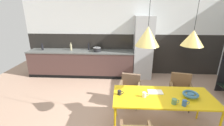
# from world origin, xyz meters

# --- Properties ---
(ground_plane) EXTENTS (9.07, 9.07, 0.00)m
(ground_plane) POSITION_xyz_m (0.00, 0.00, 0.00)
(ground_plane) COLOR tan
(back_wall_splashback_dark) EXTENTS (6.98, 0.12, 1.43)m
(back_wall_splashback_dark) POSITION_xyz_m (0.00, 2.79, 0.72)
(back_wall_splashback_dark) COLOR black
(back_wall_splashback_dark) RESTS_ON ground
(back_wall_panel_upper) EXTENTS (6.98, 0.12, 1.43)m
(back_wall_panel_upper) POSITION_xyz_m (0.00, 2.79, 2.15)
(back_wall_panel_upper) COLOR silver
(back_wall_panel_upper) RESTS_ON back_wall_splashback_dark
(kitchen_counter) EXTENTS (3.63, 0.63, 0.90)m
(kitchen_counter) POSITION_xyz_m (-1.54, 2.43, 0.45)
(kitchen_counter) COLOR #503632
(kitchen_counter) RESTS_ON ground
(refrigerator_column) EXTENTS (0.61, 0.60, 2.07)m
(refrigerator_column) POSITION_xyz_m (0.59, 2.43, 1.03)
(refrigerator_column) COLOR #ADAFB2
(refrigerator_column) RESTS_ON ground
(dining_table) EXTENTS (1.84, 0.79, 0.74)m
(dining_table) POSITION_xyz_m (0.64, -0.14, 0.70)
(dining_table) COLOR gold
(dining_table) RESTS_ON ground
(armchair_near_window) EXTENTS (0.56, 0.55, 0.80)m
(armchair_near_window) POSITION_xyz_m (1.30, 0.72, 0.51)
(armchair_near_window) COLOR brown
(armchair_near_window) RESTS_ON ground
(armchair_head_of_table) EXTENTS (0.56, 0.55, 0.75)m
(armchair_head_of_table) POSITION_xyz_m (0.09, 0.74, 0.49)
(armchair_head_of_table) COLOR brown
(armchair_head_of_table) RESTS_ON ground
(fruit_bowl) EXTENTS (0.28, 0.28, 0.09)m
(fruit_bowl) POSITION_xyz_m (1.12, -0.15, 0.80)
(fruit_bowl) COLOR #33607F
(fruit_bowl) RESTS_ON dining_table
(open_book) EXTENTS (0.28, 0.19, 0.02)m
(open_book) POSITION_xyz_m (0.52, -0.00, 0.75)
(open_book) COLOR white
(open_book) RESTS_ON dining_table
(mug_dark_espresso) EXTENTS (0.11, 0.07, 0.08)m
(mug_dark_espresso) POSITION_xyz_m (-0.16, -0.13, 0.78)
(mug_dark_espresso) COLOR black
(mug_dark_espresso) RESTS_ON dining_table
(mug_wide_latte) EXTENTS (0.11, 0.07, 0.10)m
(mug_wide_latte) POSITION_xyz_m (0.29, -0.19, 0.79)
(mug_wide_latte) COLOR white
(mug_wide_latte) RESTS_ON dining_table
(mug_short_terracotta) EXTENTS (0.12, 0.07, 0.10)m
(mug_short_terracotta) POSITION_xyz_m (0.91, -0.42, 0.79)
(mug_short_terracotta) COLOR #335B93
(mug_short_terracotta) RESTS_ON dining_table
(mug_white_ceramic) EXTENTS (0.13, 0.08, 0.09)m
(mug_white_ceramic) POSITION_xyz_m (0.76, -0.38, 0.79)
(mug_white_ceramic) COLOR #5B8456
(mug_white_ceramic) RESTS_ON dining_table
(cooking_pot) EXTENTS (0.25, 0.25, 0.17)m
(cooking_pot) POSITION_xyz_m (-0.95, 2.36, 0.97)
(cooking_pot) COLOR black
(cooking_pot) RESTS_ON kitchen_counter
(bottle_wine_green) EXTENTS (0.07, 0.07, 0.27)m
(bottle_wine_green) POSITION_xyz_m (-1.88, 2.49, 1.02)
(bottle_wine_green) COLOR tan
(bottle_wine_green) RESTS_ON kitchen_counter
(bottle_vinegar_dark) EXTENTS (0.06, 0.06, 0.26)m
(bottle_vinegar_dark) POSITION_xyz_m (-1.28, 2.57, 1.01)
(bottle_vinegar_dark) COLOR black
(bottle_vinegar_dark) RESTS_ON kitchen_counter
(bottle_oil_tall) EXTENTS (0.07, 0.07, 0.24)m
(bottle_oil_tall) POSITION_xyz_m (-2.89, 2.46, 1.00)
(bottle_oil_tall) COLOR black
(bottle_oil_tall) RESTS_ON kitchen_counter
(pendant_lamp_over_table_near) EXTENTS (0.40, 0.40, 1.13)m
(pendant_lamp_over_table_near) POSITION_xyz_m (0.28, -0.13, 1.84)
(pendant_lamp_over_table_near) COLOR black
(pendant_lamp_over_table_far) EXTENTS (0.36, 0.36, 1.13)m
(pendant_lamp_over_table_far) POSITION_xyz_m (1.01, -0.10, 1.82)
(pendant_lamp_over_table_far) COLOR black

